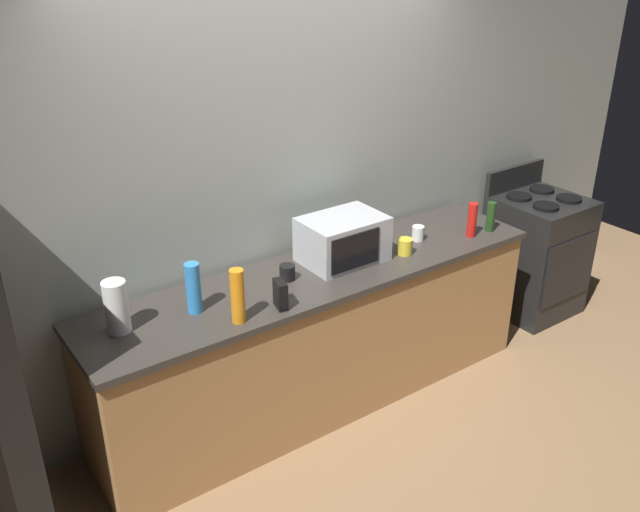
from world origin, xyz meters
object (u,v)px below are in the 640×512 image
Objects in this scene: mug_black at (287,272)px; mug_yellow at (405,247)px; bottle_hot_sauce at (472,220)px; paper_towel_roll at (116,307)px; bottle_wine at (491,217)px; bottle_dish_soap at (238,296)px; microwave at (343,239)px; stove_range at (535,254)px; mug_white at (418,233)px; bottle_spray_cleaner at (193,288)px; cordless_phone at (280,294)px.

mug_yellow is at bearing -10.02° from mug_black.
mug_black is at bearing 172.07° from bottle_hot_sauce.
paper_towel_roll is at bearing 178.77° from mug_black.
bottle_dish_soap is at bearing -178.43° from bottle_wine.
microwave is at bearing 2.64° from mug_black.
bottle_hot_sauce is 0.77× the size of bottle_dish_soap.
mug_yellow is at bearing -23.11° from microwave.
paper_towel_roll is at bearing 179.09° from stove_range.
mug_yellow is (-0.21, -0.11, 0.00)m from mug_white.
bottle_hot_sauce is at bearing -7.93° from mug_black.
bottle_dish_soap is (0.13, -0.22, 0.01)m from bottle_spray_cleaner.
mug_white is at bearing -1.40° from paper_towel_roll.
bottle_hot_sauce reaches higher than bottle_wine.
cordless_phone is 0.55× the size of bottle_spray_cleaner.
microwave reaches higher than mug_white.
microwave reaches higher than mug_yellow.
bottle_dish_soap reaches higher than paper_towel_roll.
mug_black is (-2.20, 0.03, 0.48)m from stove_range.
mug_yellow is (-1.44, -0.10, 0.49)m from stove_range.
mug_yellow is (1.72, -0.15, -0.09)m from paper_towel_roll.
mug_yellow is at bearing 175.14° from bottle_hot_sauce.
cordless_phone is (-0.60, -0.26, -0.06)m from microwave.
bottle_hot_sauce is 2.53× the size of mug_black.
mug_black is (0.97, -0.02, -0.09)m from paper_towel_roll.
paper_towel_roll is 0.94× the size of bottle_dish_soap.
mug_black is 0.96m from mug_white.
bottle_wine is at bearing -168.19° from stove_range.
microwave is 1.77× the size of bottle_spray_cleaner.
bottle_spray_cleaner is (-0.38, 0.22, 0.06)m from cordless_phone.
mug_white is 0.23m from mug_yellow.
bottle_wine is 0.69m from mug_yellow.
stove_range reaches higher than mug_black.
stove_range is at bearing 19.42° from cordless_phone.
bottle_dish_soap is at bearing -175.46° from stove_range.
mug_white is at bearing 161.50° from bottle_wine.
microwave reaches higher than stove_range.
cordless_phone is 0.77× the size of bottle_wine.
cordless_phone is at bearing -129.49° from mug_black.
bottle_hot_sauce is (2.25, -0.20, -0.02)m from paper_towel_roll.
bottle_spray_cleaner is 1.35m from mug_yellow.
mug_black is at bearing 172.60° from bottle_wine.
paper_towel_roll reaches higher than mug_white.
paper_towel_roll is at bearing 153.39° from bottle_dish_soap.
mug_black is (-1.45, 0.19, -0.05)m from bottle_wine.
microwave is 5.16× the size of mug_white.
mug_black is at bearing 28.26° from bottle_dish_soap.
bottle_dish_soap is 1.43m from mug_white.
bottle_spray_cleaner is 1.87m from bottle_hot_sauce.
bottle_wine is 2.10× the size of mug_white.
bottle_dish_soap is at bearing -175.00° from mug_yellow.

